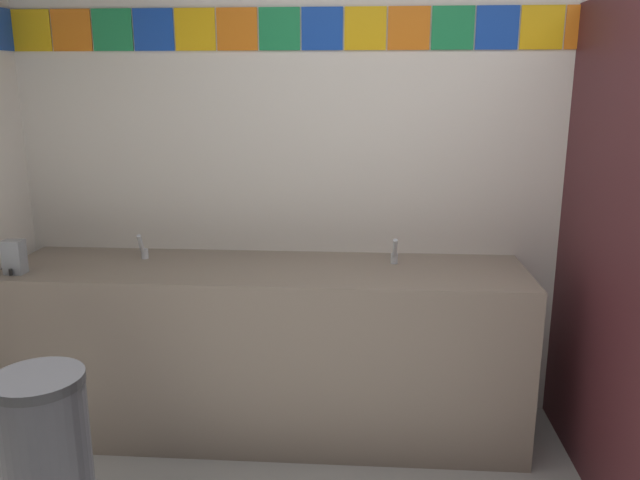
% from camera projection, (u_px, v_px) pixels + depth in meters
% --- Properties ---
extents(wall_back, '(4.41, 0.09, 2.70)m').
position_uv_depth(wall_back, '(445.00, 161.00, 3.24)').
color(wall_back, silver).
rests_on(wall_back, ground_plane).
extents(vanity_counter, '(2.53, 0.62, 0.87)m').
position_uv_depth(vanity_counter, '(266.00, 348.00, 3.18)').
color(vanity_counter, gray).
rests_on(vanity_counter, ground_plane).
extents(faucet_left, '(0.04, 0.10, 0.14)m').
position_uv_depth(faucet_left, '(143.00, 249.00, 3.20)').
color(faucet_left, silver).
rests_on(faucet_left, vanity_counter).
extents(faucet_right, '(0.04, 0.10, 0.14)m').
position_uv_depth(faucet_right, '(395.00, 254.00, 3.11)').
color(faucet_right, silver).
rests_on(faucet_right, vanity_counter).
extents(soap_dispenser, '(0.09, 0.09, 0.16)m').
position_uv_depth(soap_dispenser, '(14.00, 257.00, 2.96)').
color(soap_dispenser, gray).
rests_on(soap_dispenser, vanity_counter).
extents(trash_bin, '(0.35, 0.35, 0.67)m').
position_uv_depth(trash_bin, '(46.00, 454.00, 2.46)').
color(trash_bin, '#333338').
rests_on(trash_bin, ground_plane).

